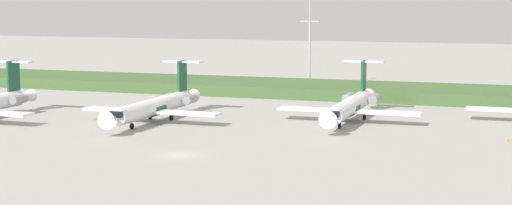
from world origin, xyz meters
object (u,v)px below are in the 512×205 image
Objects in this scene: regional_jet_third at (156,106)px; safety_cone_front_marker at (508,140)px; antenna_mast at (310,45)px; regional_jet_fourth at (351,105)px.

regional_jet_third reaches higher than safety_cone_front_marker.
regional_jet_third is 56.36× the size of safety_cone_front_marker.
antenna_mast is at bearing 127.32° from safety_cone_front_marker.
regional_jet_third is 1.37× the size of antenna_mast.
antenna_mast is at bearing 79.48° from regional_jet_third.
antenna_mast is 41.00× the size of safety_cone_front_marker.
regional_jet_third is 1.00× the size of regional_jet_fourth.
safety_cone_front_marker is at bearing -24.64° from regional_jet_fourth.
safety_cone_front_marker is at bearing -52.68° from antenna_mast.
antenna_mast is (-18.98, 45.50, 6.83)m from regional_jet_fourth.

